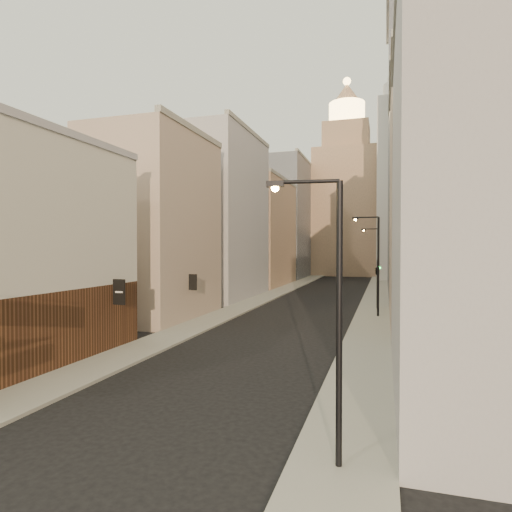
{
  "coord_description": "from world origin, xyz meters",
  "views": [
    {
      "loc": [
        7.63,
        -7.56,
        6.2
      ],
      "look_at": [
        -0.02,
        17.63,
        5.68
      ],
      "focal_mm": 30.0,
      "sensor_mm": 36.0,
      "label": 1
    }
  ],
  "objects_px": {
    "white_tower": "(399,182)",
    "streetlamp_near": "(332,305)",
    "clock_tower": "(346,198)",
    "traffic_light_right": "(377,271)",
    "streetlamp_far": "(377,257)",
    "streetlamp_mid": "(376,260)"
  },
  "relations": [
    {
      "from": "white_tower",
      "to": "streetlamp_near",
      "type": "relative_size",
      "value": 5.13
    },
    {
      "from": "clock_tower",
      "to": "traffic_light_right",
      "type": "relative_size",
      "value": 8.98
    },
    {
      "from": "white_tower",
      "to": "streetlamp_mid",
      "type": "distance_m",
      "value": 48.45
    },
    {
      "from": "streetlamp_mid",
      "to": "traffic_light_right",
      "type": "height_order",
      "value": "streetlamp_mid"
    },
    {
      "from": "streetlamp_near",
      "to": "streetlamp_far",
      "type": "distance_m",
      "value": 45.18
    },
    {
      "from": "clock_tower",
      "to": "streetlamp_mid",
      "type": "bearing_deg",
      "value": -82.66
    },
    {
      "from": "streetlamp_far",
      "to": "streetlamp_near",
      "type": "bearing_deg",
      "value": -77.83
    },
    {
      "from": "white_tower",
      "to": "streetlamp_mid",
      "type": "relative_size",
      "value": 4.64
    },
    {
      "from": "streetlamp_far",
      "to": "traffic_light_right",
      "type": "bearing_deg",
      "value": -75.91
    },
    {
      "from": "streetlamp_far",
      "to": "clock_tower",
      "type": "bearing_deg",
      "value": 112.62
    },
    {
      "from": "streetlamp_mid",
      "to": "traffic_light_right",
      "type": "relative_size",
      "value": 1.79
    },
    {
      "from": "clock_tower",
      "to": "streetlamp_mid",
      "type": "height_order",
      "value": "clock_tower"
    },
    {
      "from": "streetlamp_mid",
      "to": "streetlamp_far",
      "type": "bearing_deg",
      "value": 90.6
    },
    {
      "from": "streetlamp_mid",
      "to": "traffic_light_right",
      "type": "bearing_deg",
      "value": 88.77
    },
    {
      "from": "white_tower",
      "to": "streetlamp_far",
      "type": "distance_m",
      "value": 31.8
    },
    {
      "from": "streetlamp_mid",
      "to": "clock_tower",
      "type": "bearing_deg",
      "value": 97.12
    },
    {
      "from": "streetlamp_near",
      "to": "streetlamp_far",
      "type": "xyz_separation_m",
      "value": [
        0.32,
        45.18,
        0.34
      ]
    },
    {
      "from": "streetlamp_far",
      "to": "white_tower",
      "type": "bearing_deg",
      "value": 95.64
    },
    {
      "from": "traffic_light_right",
      "to": "clock_tower",
      "type": "bearing_deg",
      "value": -59.69
    },
    {
      "from": "white_tower",
      "to": "traffic_light_right",
      "type": "relative_size",
      "value": 8.3
    },
    {
      "from": "white_tower",
      "to": "streetlamp_far",
      "type": "height_order",
      "value": "white_tower"
    },
    {
      "from": "white_tower",
      "to": "streetlamp_near",
      "type": "bearing_deg",
      "value": -92.94
    }
  ]
}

